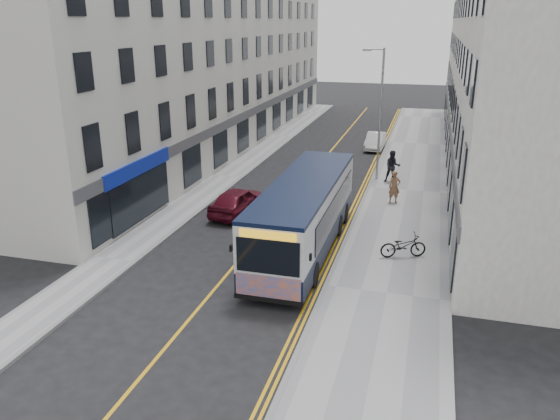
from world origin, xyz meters
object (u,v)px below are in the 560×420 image
Objects in this scene: streetlamp at (379,110)px; car_maroon at (238,201)px; pedestrian_near at (394,187)px; city_bus at (305,213)px; bicycle at (403,246)px; pedestrian_far at (393,166)px; car_white at (375,141)px.

streetlamp reaches higher than car_maroon.
city_bus is at bearing -135.60° from pedestrian_near.
bicycle is (2.42, -11.82, -3.75)m from streetlamp.
city_bus is (-1.79, -11.95, -2.65)m from streetlamp.
pedestrian_near is 4.08m from pedestrian_far.
bicycle is at bearing -79.94° from car_white.
streetlamp is at bearing -9.63° from bicycle.
car_white is at bearing 78.75° from pedestrian_near.
car_maroon is at bearing -106.21° from car_white.
streetlamp is 12.64m from bicycle.
pedestrian_far is (2.85, 11.40, -0.63)m from city_bus.
car_white reaches higher than bicycle.
bicycle is 20.91m from car_white.
car_white is (0.82, 20.76, -1.10)m from city_bus.
bicycle is at bearing 1.79° from city_bus.
pedestrian_near is (1.48, -4.62, -3.38)m from streetlamp.
city_bus is at bearing -116.23° from pedestrian_far.
car_white is (-0.97, 8.81, -3.76)m from streetlamp.
streetlamp is 4.52× the size of pedestrian_near.
car_white is 17.84m from car_maroon.
bicycle is at bearing -78.44° from streetlamp.
bicycle is (4.21, 0.13, -1.10)m from city_bus.
pedestrian_far is at bearing 75.97° from city_bus.
streetlamp is at bearing 140.22° from pedestrian_far.
car_maroon is at bearing -145.40° from pedestrian_far.
car_maroon is at bearing 139.83° from city_bus.
pedestrian_far reaches higher than car_maroon.
pedestrian_near reaches higher than bicycle.
pedestrian_far is at bearing -77.02° from car_white.
pedestrian_near is (-0.94, 7.21, 0.38)m from bicycle.
car_white is at bearing -99.24° from car_maroon.
pedestrian_far reaches higher than pedestrian_near.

